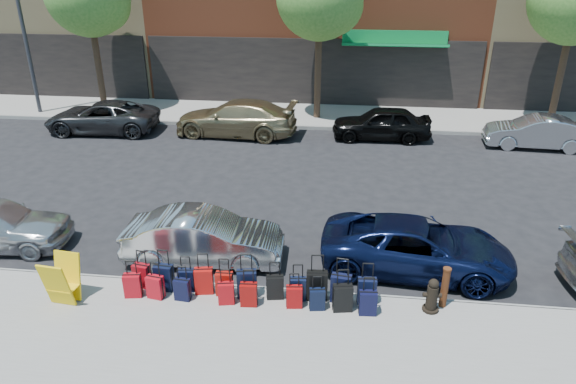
# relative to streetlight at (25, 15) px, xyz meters

# --- Properties ---
(ground) EXTENTS (120.00, 120.00, 0.00)m
(ground) POSITION_rel_streetlight_xyz_m (12.80, -8.80, -4.66)
(ground) COLOR black
(ground) RESTS_ON ground
(sidewalk_near) EXTENTS (60.00, 4.00, 0.15)m
(sidewalk_near) POSITION_rel_streetlight_xyz_m (12.80, -15.30, -4.59)
(sidewalk_near) COLOR gray
(sidewalk_near) RESTS_ON ground
(sidewalk_far) EXTENTS (60.00, 4.00, 0.15)m
(sidewalk_far) POSITION_rel_streetlight_xyz_m (12.80, 1.20, -4.59)
(sidewalk_far) COLOR gray
(sidewalk_far) RESTS_ON ground
(curb_near) EXTENTS (60.00, 0.08, 0.15)m
(curb_near) POSITION_rel_streetlight_xyz_m (12.80, -13.28, -4.59)
(curb_near) COLOR gray
(curb_near) RESTS_ON ground
(curb_far) EXTENTS (60.00, 0.08, 0.15)m
(curb_far) POSITION_rel_streetlight_xyz_m (12.80, -0.82, -4.59)
(curb_far) COLOR gray
(curb_far) RESTS_ON ground
(streetlight) EXTENTS (2.59, 0.18, 8.00)m
(streetlight) POSITION_rel_streetlight_xyz_m (0.00, 0.00, 0.00)
(streetlight) COLOR #333338
(streetlight) RESTS_ON sidewalk_far
(suitcase_front_0) EXTENTS (0.40, 0.27, 0.90)m
(suitcase_front_0) POSITION_rel_streetlight_xyz_m (10.32, -13.56, -4.23)
(suitcase_front_0) COLOR maroon
(suitcase_front_0) RESTS_ON sidewalk_near
(suitcase_front_1) EXTENTS (0.42, 0.25, 0.99)m
(suitcase_front_1) POSITION_rel_streetlight_xyz_m (10.86, -13.61, -4.20)
(suitcase_front_1) COLOR black
(suitcase_front_1) RESTS_ON sidewalk_near
(suitcase_front_2) EXTENTS (0.37, 0.23, 0.85)m
(suitcase_front_2) POSITION_rel_streetlight_xyz_m (11.36, -13.59, -4.24)
(suitcase_front_2) COLOR black
(suitcase_front_2) RESTS_ON sidewalk_near
(suitcase_front_3) EXTENTS (0.43, 0.29, 0.97)m
(suitcase_front_3) POSITION_rel_streetlight_xyz_m (11.78, -13.62, -4.21)
(suitcase_front_3) COLOR #A80D0A
(suitcase_front_3) RESTS_ON sidewalk_near
(suitcase_front_4) EXTENTS (0.37, 0.21, 0.89)m
(suitcase_front_4) POSITION_rel_streetlight_xyz_m (12.24, -13.64, -4.23)
(suitcase_front_4) COLOR #9A1009
(suitcase_front_4) RESTS_ON sidewalk_near
(suitcase_front_5) EXTENTS (0.46, 0.30, 1.02)m
(suitcase_front_5) POSITION_rel_streetlight_xyz_m (12.74, -13.63, -4.19)
(suitcase_front_5) COLOR black
(suitcase_front_5) RESTS_ON sidewalk_near
(suitcase_front_6) EXTENTS (0.40, 0.26, 0.88)m
(suitcase_front_6) POSITION_rel_streetlight_xyz_m (13.36, -13.63, -4.23)
(suitcase_front_6) COLOR black
(suitcase_front_6) RESTS_ON sidewalk_near
(suitcase_front_7) EXTENTS (0.37, 0.23, 0.86)m
(suitcase_front_7) POSITION_rel_streetlight_xyz_m (13.86, -13.62, -4.24)
(suitcase_front_7) COLOR black
(suitcase_front_7) RESTS_ON sidewalk_near
(suitcase_front_8) EXTENTS (0.46, 0.28, 1.07)m
(suitcase_front_8) POSITION_rel_streetlight_xyz_m (14.27, -13.55, -4.18)
(suitcase_front_8) COLOR black
(suitcase_front_8) RESTS_ON sidewalk_near
(suitcase_front_9) EXTENTS (0.46, 0.30, 1.03)m
(suitcase_front_9) POSITION_rel_streetlight_xyz_m (14.79, -13.58, -4.19)
(suitcase_front_9) COLOR black
(suitcase_front_9) RESTS_ON sidewalk_near
(suitcase_front_10) EXTENTS (0.41, 0.24, 0.96)m
(suitcase_front_10) POSITION_rel_streetlight_xyz_m (15.34, -13.57, -4.21)
(suitcase_front_10) COLOR black
(suitcase_front_10) RESTS_ON sidewalk_near
(suitcase_back_0) EXTENTS (0.40, 0.27, 0.88)m
(suitcase_back_0) POSITION_rel_streetlight_xyz_m (10.26, -13.94, -4.24)
(suitcase_back_0) COLOR #AF0B15
(suitcase_back_0) RESTS_ON sidewalk_near
(suitcase_back_1) EXTENTS (0.39, 0.27, 0.85)m
(suitcase_back_1) POSITION_rel_streetlight_xyz_m (10.77, -13.92, -4.25)
(suitcase_back_1) COLOR #AF0B16
(suitcase_back_1) RESTS_ON sidewalk_near
(suitcase_back_2) EXTENTS (0.35, 0.22, 0.80)m
(suitcase_back_2) POSITION_rel_streetlight_xyz_m (11.37, -13.92, -4.26)
(suitcase_back_2) COLOR black
(suitcase_back_2) RESTS_ON sidewalk_near
(suitcase_back_4) EXTENTS (0.37, 0.26, 0.81)m
(suitcase_back_4) POSITION_rel_streetlight_xyz_m (12.35, -13.94, -4.26)
(suitcase_back_4) COLOR #AA0B11
(suitcase_back_4) RESTS_ON sidewalk_near
(suitcase_back_5) EXTENTS (0.37, 0.23, 0.85)m
(suitcase_back_5) POSITION_rel_streetlight_xyz_m (12.84, -13.95, -4.25)
(suitcase_back_5) COLOR maroon
(suitcase_back_5) RESTS_ON sidewalk_near
(suitcase_back_7) EXTENTS (0.36, 0.23, 0.80)m
(suitcase_back_7) POSITION_rel_streetlight_xyz_m (13.81, -13.89, -4.26)
(suitcase_back_7) COLOR #96090A
(suitcase_back_7) RESTS_ON sidewalk_near
(suitcase_back_8) EXTENTS (0.35, 0.24, 0.78)m
(suitcase_back_8) POSITION_rel_streetlight_xyz_m (14.30, -13.91, -4.27)
(suitcase_back_8) COLOR black
(suitcase_back_8) RESTS_ON sidewalk_near
(suitcase_back_9) EXTENTS (0.44, 0.30, 0.96)m
(suitcase_back_9) POSITION_rel_streetlight_xyz_m (14.83, -13.88, -4.21)
(suitcase_back_9) COLOR black
(suitcase_back_9) RESTS_ON sidewalk_near
(suitcase_back_10) EXTENTS (0.38, 0.23, 0.87)m
(suitcase_back_10) POSITION_rel_streetlight_xyz_m (15.36, -13.95, -4.24)
(suitcase_back_10) COLOR black
(suitcase_back_10) RESTS_ON sidewalk_near
(fire_hydrant) EXTENTS (0.39, 0.35, 0.77)m
(fire_hydrant) POSITION_rel_streetlight_xyz_m (16.69, -13.68, -4.16)
(fire_hydrant) COLOR black
(fire_hydrant) RESTS_ON sidewalk_near
(bollard) EXTENTS (0.17, 0.17, 0.94)m
(bollard) POSITION_rel_streetlight_xyz_m (16.96, -13.49, -4.02)
(bollard) COLOR #38190C
(bollard) RESTS_ON sidewalk_near
(display_rack) EXTENTS (0.66, 0.72, 1.07)m
(display_rack) POSITION_rel_streetlight_xyz_m (8.88, -14.31, -3.98)
(display_rack) COLOR yellow
(display_rack) RESTS_ON sidewalk_near
(car_near_1) EXTENTS (3.98, 1.56, 1.29)m
(car_near_1) POSITION_rel_streetlight_xyz_m (11.36, -12.07, -4.02)
(car_near_1) COLOR silver
(car_near_1) RESTS_ON ground
(car_near_2) EXTENTS (4.72, 2.47, 1.27)m
(car_near_2) POSITION_rel_streetlight_xyz_m (16.56, -11.86, -4.03)
(car_near_2) COLOR #0D1539
(car_near_2) RESTS_ON ground
(car_far_0) EXTENTS (4.94, 2.48, 1.34)m
(car_far_0) POSITION_rel_streetlight_xyz_m (4.09, -2.23, -3.99)
(car_far_0) COLOR #2F2F32
(car_far_0) RESTS_ON ground
(car_far_1) EXTENTS (5.34, 2.47, 1.51)m
(car_far_1) POSITION_rel_streetlight_xyz_m (10.00, -2.00, -3.91)
(car_far_1) COLOR #928059
(car_far_1) RESTS_ON ground
(car_far_2) EXTENTS (4.10, 1.71, 1.39)m
(car_far_2) POSITION_rel_streetlight_xyz_m (16.16, -1.80, -3.97)
(car_far_2) COLOR black
(car_far_2) RESTS_ON ground
(car_far_3) EXTENTS (4.00, 1.62, 1.29)m
(car_far_3) POSITION_rel_streetlight_xyz_m (22.26, -2.16, -4.02)
(car_far_3) COLOR #B6B8BD
(car_far_3) RESTS_ON ground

